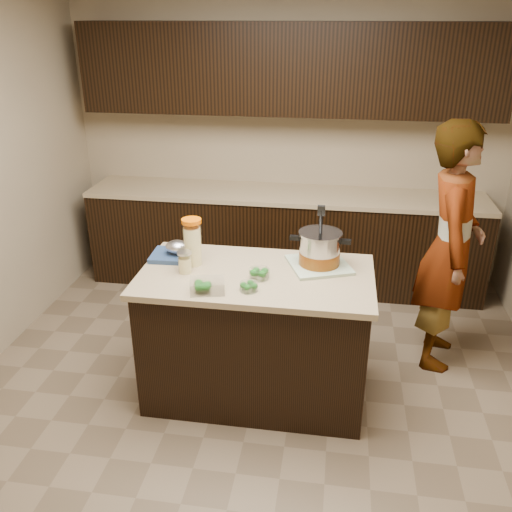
{
  "coord_description": "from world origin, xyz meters",
  "views": [
    {
      "loc": [
        0.47,
        -3.0,
        2.38
      ],
      "look_at": [
        0.0,
        0.0,
        1.02
      ],
      "focal_mm": 38.0,
      "sensor_mm": 36.0,
      "label": 1
    }
  ],
  "objects": [
    {
      "name": "blue_tray",
      "position": [
        -0.56,
        0.16,
        0.94
      ],
      "size": [
        0.31,
        0.25,
        0.11
      ],
      "rotation": [
        0.0,
        0.0,
        0.04
      ],
      "color": "navy",
      "rests_on": "island"
    },
    {
      "name": "broccoli_tub_left",
      "position": [
        0.03,
        -0.06,
        0.93
      ],
      "size": [
        0.16,
        0.16,
        0.06
      ],
      "rotation": [
        0.0,
        0.0,
        0.31
      ],
      "color": "silver",
      "rests_on": "island"
    },
    {
      "name": "dish_towel",
      "position": [
        0.38,
        0.17,
        0.91
      ],
      "size": [
        0.47,
        0.47,
        0.02
      ],
      "primitive_type": "cube",
      "rotation": [
        0.0,
        0.0,
        0.37
      ],
      "color": "#6D9262",
      "rests_on": "island"
    },
    {
      "name": "mason_jar",
      "position": [
        -0.44,
        -0.05,
        0.97
      ],
      "size": [
        0.12,
        0.12,
        0.15
      ],
      "rotation": [
        0.0,
        0.0,
        -0.42
      ],
      "color": "#EDDC91",
      "rests_on": "island"
    },
    {
      "name": "stock_pot",
      "position": [
        0.38,
        0.17,
        1.01
      ],
      "size": [
        0.38,
        0.29,
        0.39
      ],
      "rotation": [
        0.0,
        0.0,
        -0.05
      ],
      "color": "#B7B7BC",
      "rests_on": "dish_towel"
    },
    {
      "name": "room_shell",
      "position": [
        0.0,
        0.0,
        1.71
      ],
      "size": [
        4.04,
        4.04,
        2.72
      ],
      "color": "tan",
      "rests_on": "ground"
    },
    {
      "name": "lemonade_pitcher",
      "position": [
        -0.42,
        0.08,
        1.04
      ],
      "size": [
        0.13,
        0.13,
        0.3
      ],
      "rotation": [
        0.0,
        0.0,
        0.0
      ],
      "color": "#EDDC91",
      "rests_on": "island"
    },
    {
      "name": "broccoli_tub_rect",
      "position": [
        -0.24,
        -0.28,
        0.93
      ],
      "size": [
        0.23,
        0.19,
        0.07
      ],
      "rotation": [
        0.0,
        0.0,
        0.23
      ],
      "color": "silver",
      "rests_on": "island"
    },
    {
      "name": "back_cabinets",
      "position": [
        0.0,
        1.74,
        0.94
      ],
      "size": [
        3.6,
        0.63,
        2.33
      ],
      "color": "black",
      "rests_on": "ground"
    },
    {
      "name": "ground_plane",
      "position": [
        0.0,
        0.0,
        0.0
      ],
      "size": [
        4.0,
        4.0,
        0.0
      ],
      "primitive_type": "plane",
      "color": "brown",
      "rests_on": "ground"
    },
    {
      "name": "person",
      "position": [
        1.27,
        0.63,
        0.89
      ],
      "size": [
        0.52,
        0.7,
        1.78
      ],
      "primitive_type": "imported",
      "rotation": [
        0.0,
        0.0,
        1.42
      ],
      "color": "gray",
      "rests_on": "ground"
    },
    {
      "name": "island",
      "position": [
        0.0,
        0.0,
        0.45
      ],
      "size": [
        1.46,
        0.81,
        0.9
      ],
      "color": "black",
      "rests_on": "ground"
    },
    {
      "name": "broccoli_tub_right",
      "position": [
        -0.01,
        -0.23,
        0.92
      ],
      "size": [
        0.14,
        0.14,
        0.05
      ],
      "rotation": [
        0.0,
        0.0,
        -0.39
      ],
      "color": "silver",
      "rests_on": "island"
    }
  ]
}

